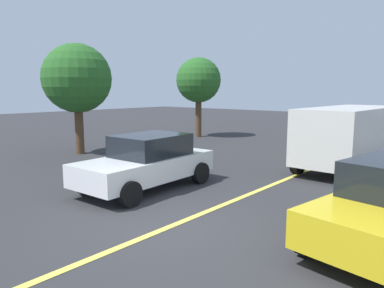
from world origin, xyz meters
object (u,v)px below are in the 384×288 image
Objects in this scene: white_van at (349,134)px; tree_centre_verge at (199,81)px; car_white_far_lane at (147,162)px; tree_left_verge at (77,79)px.

tree_centre_verge reaches higher than white_van.
tree_centre_verge is at bearing 32.38° from car_white_far_lane.
car_white_far_lane is (-6.22, 3.55, -0.49)m from white_van.
white_van is 7.18m from car_white_far_lane.
tree_left_verge reaches higher than white_van.
tree_centre_verge is (3.73, 9.86, 2.09)m from white_van.
car_white_far_lane is 7.27m from tree_left_verge.
white_van is 1.10× the size of tree_left_verge.
white_van is 1.24× the size of car_white_far_lane.
tree_left_verge is 7.99m from tree_centre_verge.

